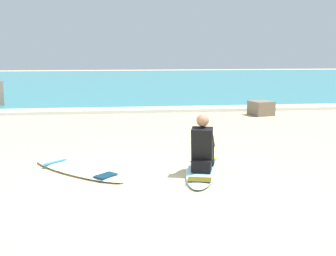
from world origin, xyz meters
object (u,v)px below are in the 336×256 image
(surfboard_spare_near, at_px, (78,170))
(shoreline_rock, at_px, (261,108))
(surfboard_main, at_px, (202,169))
(surfer_seated, at_px, (203,148))

(surfboard_spare_near, relative_size, shoreline_rock, 2.96)
(surfboard_main, height_order, surfboard_spare_near, same)
(surfboard_spare_near, xyz_separation_m, shoreline_rock, (5.29, 5.92, 0.19))
(surfboard_main, height_order, surfer_seated, surfer_seated)
(surfboard_main, bearing_deg, surfboard_spare_near, 173.72)
(surfboard_spare_near, bearing_deg, surfboard_main, -6.28)
(surfer_seated, xyz_separation_m, surfboard_spare_near, (-2.09, 0.36, -0.40))
(surfboard_spare_near, distance_m, shoreline_rock, 7.94)
(surfboard_spare_near, bearing_deg, shoreline_rock, 48.19)
(surfboard_main, xyz_separation_m, surfboard_spare_near, (-2.12, 0.23, 0.00))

